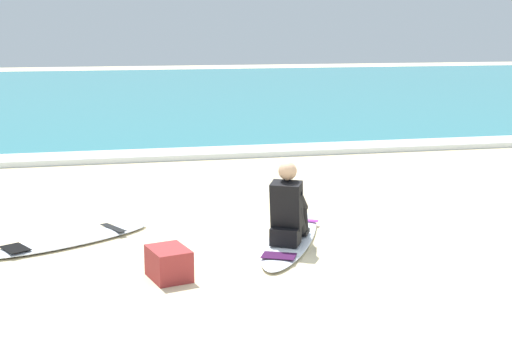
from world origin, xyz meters
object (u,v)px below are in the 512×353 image
Objects in this scene: surfer_seated at (288,211)px; surfboard_spare_near at (70,240)px; surfboard_main at (291,238)px; beach_bag at (169,263)px.

surfer_seated is 0.45× the size of surfboard_spare_near.
surfer_seated reaches higher than surfboard_main.
surfboard_spare_near is 1.81m from beach_bag.
beach_bag is at bearing -153.10° from surfer_seated.
surfboard_spare_near is at bearing 168.66° from surfboard_main.
surfer_seated is at bearing -16.84° from surfboard_spare_near.
beach_bag is (1.02, -1.49, 0.12)m from surfboard_spare_near.
surfer_seated is (-0.10, -0.23, 0.40)m from surfboard_main.
surfboard_main is at bearing -11.34° from surfboard_spare_near.
surfer_seated is at bearing -113.30° from surfboard_main.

